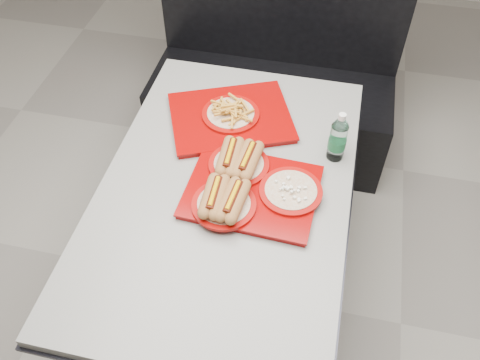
% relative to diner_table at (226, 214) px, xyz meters
% --- Properties ---
extents(ground, '(6.00, 6.00, 0.00)m').
position_rel_diner_table_xyz_m(ground, '(0.00, 0.00, -0.58)').
color(ground, gray).
rests_on(ground, ground).
extents(diner_table, '(0.92, 1.42, 0.75)m').
position_rel_diner_table_xyz_m(diner_table, '(0.00, 0.00, 0.00)').
color(diner_table, black).
rests_on(diner_table, ground).
extents(booth_bench, '(1.30, 0.57, 1.35)m').
position_rel_diner_table_xyz_m(booth_bench, '(0.00, 1.09, -0.18)').
color(booth_bench, black).
rests_on(booth_bench, ground).
extents(tray_near, '(0.49, 0.42, 0.10)m').
position_rel_diner_table_xyz_m(tray_near, '(0.08, -0.01, 0.20)').
color(tray_near, '#850403').
rests_on(tray_near, diner_table).
extents(tray_far, '(0.59, 0.53, 0.09)m').
position_rel_diner_table_xyz_m(tray_far, '(-0.06, 0.35, 0.19)').
color(tray_far, '#850403').
rests_on(tray_far, diner_table).
extents(water_bottle, '(0.07, 0.07, 0.21)m').
position_rel_diner_table_xyz_m(water_bottle, '(0.37, 0.24, 0.26)').
color(water_bottle, silver).
rests_on(water_bottle, diner_table).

